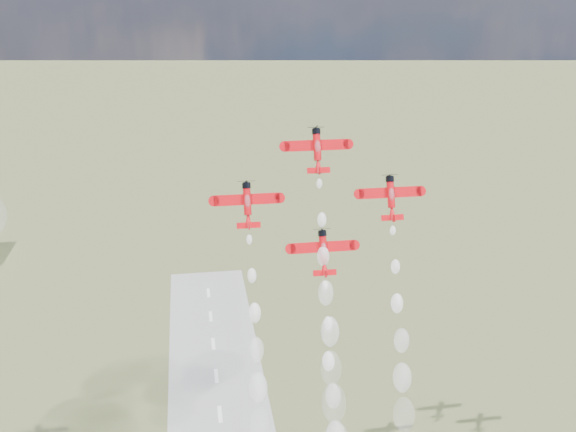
# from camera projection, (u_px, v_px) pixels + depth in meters

# --- Properties ---
(plane_lead) EXTENTS (12.01, 5.56, 8.16)m
(plane_lead) POSITION_uv_depth(u_px,v_px,m) (317.00, 149.00, 124.12)
(plane_lead) COLOR red
(plane_lead) RESTS_ON ground
(plane_left) EXTENTS (12.01, 5.56, 8.16)m
(plane_left) POSITION_uv_depth(u_px,v_px,m) (247.00, 204.00, 121.82)
(plane_left) COLOR red
(plane_left) RESTS_ON ground
(plane_right) EXTENTS (12.01, 5.56, 8.16)m
(plane_right) POSITION_uv_depth(u_px,v_px,m) (391.00, 197.00, 125.67)
(plane_right) COLOR red
(plane_right) RESTS_ON ground
(plane_slot) EXTENTS (12.01, 5.56, 8.16)m
(plane_slot) POSITION_uv_depth(u_px,v_px,m) (323.00, 251.00, 123.36)
(plane_slot) COLOR red
(plane_slot) RESTS_ON ground
(smoke_trail_lead) EXTENTS (5.10, 21.30, 46.82)m
(smoke_trail_lead) POSITION_uv_depth(u_px,v_px,m) (333.00, 390.00, 122.38)
(smoke_trail_lead) COLOR white
(smoke_trail_lead) RESTS_ON plane_lead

